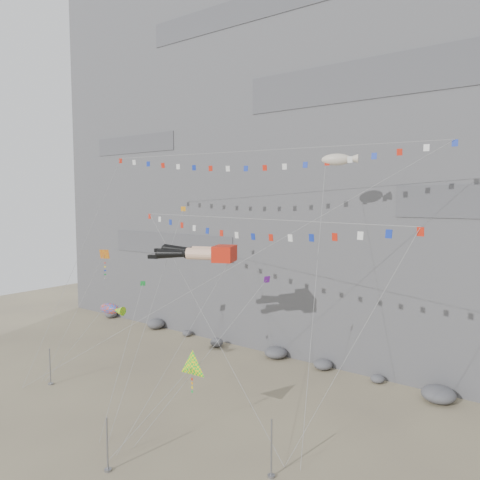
{
  "coord_description": "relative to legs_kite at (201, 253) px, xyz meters",
  "views": [
    {
      "loc": [
        28.22,
        -27.15,
        18.32
      ],
      "look_at": [
        0.89,
        9.0,
        14.24
      ],
      "focal_mm": 35.0,
      "sensor_mm": 36.0,
      "label": 1
    }
  ],
  "objects": [
    {
      "name": "flag_banner_lower",
      "position": [
        5.19,
        -0.28,
        3.3
      ],
      "size": [
        30.48,
        8.78,
        19.27
      ],
      "color": "red",
      "rests_on": "ground"
    },
    {
      "name": "legs_kite",
      "position": [
        0.0,
        0.0,
        0.0
      ],
      "size": [
        8.22,
        14.19,
        18.33
      ],
      "rotation": [
        0.0,
        0.0,
        0.4
      ],
      "color": "red",
      "rests_on": "ground"
    },
    {
      "name": "fish_windsock",
      "position": [
        -9.02,
        -3.44,
        -5.85
      ],
      "size": [
        7.22,
        4.85,
        9.96
      ],
      "color": "#EF3E0C",
      "rests_on": "ground"
    },
    {
      "name": "talus_boulders",
      "position": [
        0.25,
        12.4,
        -12.7
      ],
      "size": [
        60.0,
        3.0,
        1.2
      ],
      "primitive_type": null,
      "color": "#5C5D61",
      "rests_on": "ground"
    },
    {
      "name": "small_kite_c",
      "position": [
        -3.51,
        -4.05,
        -2.92
      ],
      "size": [
        4.01,
        8.09,
        13.44
      ],
      "color": "green",
      "rests_on": "ground"
    },
    {
      "name": "delta_kite",
      "position": [
        4.48,
        -6.18,
        -7.93
      ],
      "size": [
        3.38,
        6.98,
        8.7
      ],
      "color": "yellow",
      "rests_on": "ground"
    },
    {
      "name": "blimp_windsock",
      "position": [
        9.98,
        6.91,
        8.36
      ],
      "size": [
        5.75,
        13.61,
        25.24
      ],
      "color": "beige",
      "rests_on": "ground"
    },
    {
      "name": "anchor_pole_right",
      "position": [
        12.49,
        -7.2,
        -11.32
      ],
      "size": [
        0.12,
        0.12,
        3.97
      ],
      "primitive_type": "cylinder",
      "color": "gray",
      "rests_on": "ground"
    },
    {
      "name": "flag_banner_upper",
      "position": [
        2.09,
        5.54,
        9.54
      ],
      "size": [
        34.98,
        17.49,
        32.12
      ],
      "color": "red",
      "rests_on": "ground"
    },
    {
      "name": "cliff",
      "position": [
        0.25,
        27.4,
        11.7
      ],
      "size": [
        80.0,
        28.0,
        50.0
      ],
      "primitive_type": "cube",
      "color": "slate",
      "rests_on": "ground"
    },
    {
      "name": "harlequin_kite",
      "position": [
        -10.28,
        -2.97,
        -0.61
      ],
      "size": [
        5.34,
        5.8,
        14.2
      ],
      "color": "red",
      "rests_on": "ground"
    },
    {
      "name": "small_kite_b",
      "position": [
        7.36,
        -0.39,
        -1.8
      ],
      "size": [
        5.68,
        10.67,
        16.13
      ],
      "color": "#701BA0",
      "rests_on": "ground"
    },
    {
      "name": "ground",
      "position": [
        0.25,
        -4.6,
        -13.3
      ],
      "size": [
        120.0,
        120.0,
        0.0
      ],
      "primitive_type": "plane",
      "color": "#9A8D6A",
      "rests_on": "ground"
    },
    {
      "name": "anchor_pole_left",
      "position": [
        -13.28,
        -7.46,
        -11.49
      ],
      "size": [
        0.12,
        0.12,
        3.63
      ],
      "primitive_type": "cylinder",
      "color": "gray",
      "rests_on": "ground"
    },
    {
      "name": "anchor_pole_center",
      "position": [
        3.34,
        -13.25,
        -11.44
      ],
      "size": [
        0.12,
        0.12,
        3.72
      ],
      "primitive_type": "cylinder",
      "color": "gray",
      "rests_on": "ground"
    },
    {
      "name": "small_kite_a",
      "position": [
        -4.78,
        2.45,
        3.45
      ],
      "size": [
        5.72,
        14.28,
        22.53
      ],
      "color": "orange",
      "rests_on": "ground"
    }
  ]
}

